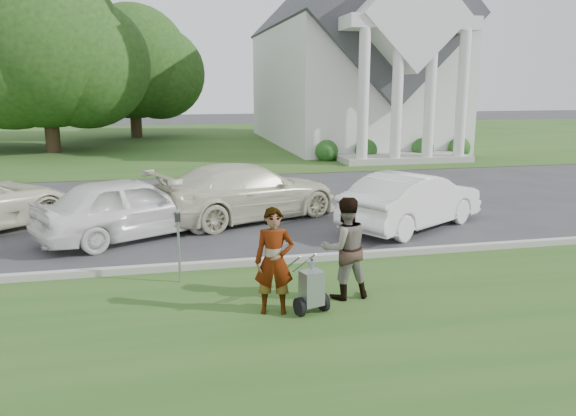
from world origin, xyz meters
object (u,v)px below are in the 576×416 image
object	(u,v)px
church	(350,44)
parking_meter_near	(178,238)
striping_cart	(311,289)
person_left	(274,262)
tree_left	(45,55)
tree_back	(133,67)
car_c	(247,192)
car_d	(413,200)
car_b	(131,207)
person_right	(345,249)

from	to	relation	value
church	parking_meter_near	xyz separation A→B (m)	(-10.92, -23.26, -5.08)
striping_cart	person_left	bearing A→B (deg)	149.81
tree_left	tree_back	bearing A→B (deg)	63.43
striping_cart	car_c	xyz separation A→B (m)	(-0.06, 6.66, 0.35)
tree_back	parking_meter_near	world-z (taller)	tree_back
church	tree_left	size ratio (longest dim) A/B	2.27
tree_back	parking_meter_near	distance (m)	30.45
striping_cart	car_c	size ratio (longest dim) A/B	0.21
church	car_d	distance (m)	21.57
car_c	tree_back	bearing A→B (deg)	-13.17
tree_left	car_d	bearing A→B (deg)	-57.90
striping_cart	car_d	distance (m)	6.24
car_b	car_c	size ratio (longest dim) A/B	0.84
church	car_b	size ratio (longest dim) A/B	5.47
person_left	person_right	world-z (taller)	person_right
church	parking_meter_near	bearing A→B (deg)	-115.15
person_right	parking_meter_near	distance (m)	3.07
tree_left	car_b	size ratio (longest dim) A/B	2.41
church	car_c	bearing A→B (deg)	-115.85
church	car_d	size ratio (longest dim) A/B	5.54
car_c	car_d	xyz separation A→B (m)	(4.00, -1.83, -0.05)
tree_back	person_left	bearing A→B (deg)	-83.67
church	car_b	bearing A→B (deg)	-121.12
striping_cart	car_c	distance (m)	6.67
car_d	parking_meter_near	bearing A→B (deg)	84.93
church	car_b	world-z (taller)	church
tree_left	tree_back	distance (m)	8.95
striping_cart	person_right	distance (m)	1.02
person_right	tree_left	bearing A→B (deg)	-73.80
tree_left	car_d	size ratio (longest dim) A/B	2.44
tree_left	striping_cart	world-z (taller)	tree_left
car_b	car_d	xyz separation A→B (m)	(7.00, -0.52, -0.03)
parking_meter_near	car_c	world-z (taller)	car_c
tree_back	car_c	bearing A→B (deg)	-80.93
person_left	parking_meter_near	bearing A→B (deg)	141.57
tree_left	tree_back	xyz separation A→B (m)	(4.00, 8.00, -0.38)
church	person_left	distance (m)	27.24
church	person_right	world-z (taller)	church
tree_back	car_c	size ratio (longest dim) A/B	1.83
tree_back	person_left	size ratio (longest dim) A/B	5.58
person_left	car_c	world-z (taller)	person_left
church	striping_cart	size ratio (longest dim) A/B	21.76
tree_back	person_left	distance (m)	32.33
striping_cart	car_c	world-z (taller)	car_c
tree_left	tree_back	world-z (taller)	tree_left
person_left	car_c	size ratio (longest dim) A/B	0.33
church	striping_cart	distance (m)	27.25
striping_cart	person_left	distance (m)	0.74
parking_meter_near	car_d	size ratio (longest dim) A/B	0.31
tree_left	striping_cart	size ratio (longest dim) A/B	9.59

